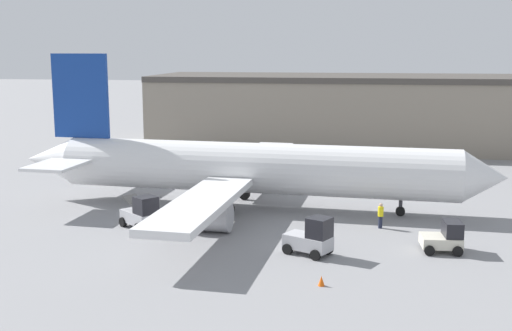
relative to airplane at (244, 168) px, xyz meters
The scene contains 8 objects.
ground_plane 3.34m from the airplane, ahead, with size 400.00×400.00×0.00m, color gray.
terminal_building 36.93m from the airplane, 69.22° to the left, with size 60.94×16.52×9.11m.
airplane is the anchor object (origin of this frame).
ground_crew_worker 11.64m from the airplane, 22.55° to the right, with size 0.40×0.40×1.80m.
baggage_tug 12.92m from the airplane, 60.74° to the right, with size 3.20×2.76×2.44m.
belt_loader_truck 9.55m from the airplane, 129.91° to the right, with size 3.28×3.15×2.39m.
pushback_tug 17.12m from the airplane, 32.37° to the right, with size 2.55×2.33×1.94m.
safety_cone_near 17.98m from the airplane, 66.25° to the right, with size 0.36×0.36×0.55m.
Camera 1 is at (7.94, -48.72, 12.42)m, focal length 45.00 mm.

